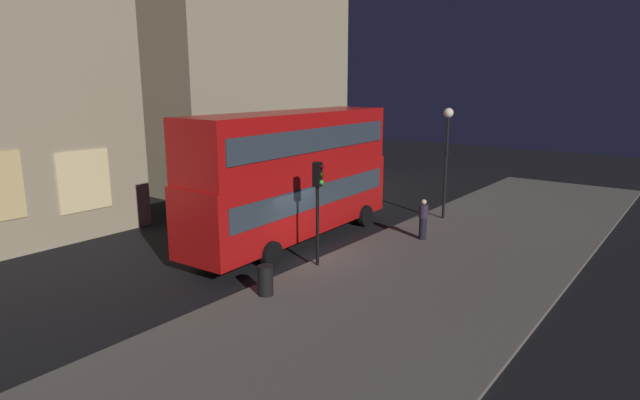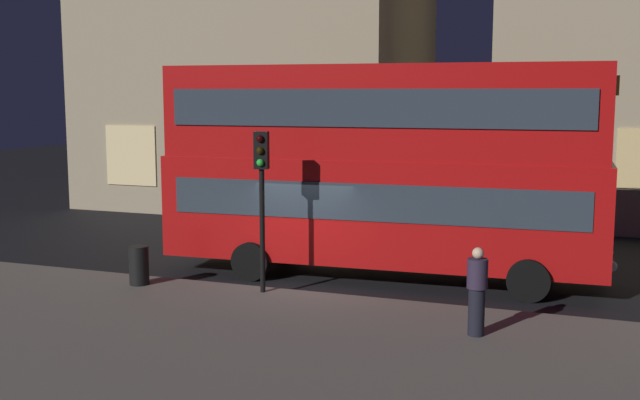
{
  "view_description": "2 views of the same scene",
  "coord_description": "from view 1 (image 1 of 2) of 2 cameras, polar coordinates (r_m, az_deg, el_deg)",
  "views": [
    {
      "loc": [
        -14.33,
        -12.0,
        6.46
      ],
      "look_at": [
        0.82,
        -0.33,
        2.16
      ],
      "focal_mm": 28.94,
      "sensor_mm": 36.0,
      "label": 1
    },
    {
      "loc": [
        6.94,
        -17.3,
        4.74
      ],
      "look_at": [
        0.25,
        0.67,
        2.07
      ],
      "focal_mm": 43.72,
      "sensor_mm": 36.0,
      "label": 2
    }
  ],
  "objects": [
    {
      "name": "pedestrian",
      "position": [
        21.86,
        11.34,
        -2.08
      ],
      "size": [
        0.39,
        0.39,
        1.71
      ],
      "rotation": [
        0.0,
        0.0,
        5.57
      ],
      "color": "black",
      "rests_on": "sidewalk_slab"
    },
    {
      "name": "building_plain_facade",
      "position": [
        35.68,
        -9.26,
        16.63
      ],
      "size": [
        14.21,
        8.23,
        18.06
      ],
      "color": "tan",
      "rests_on": "ground"
    },
    {
      "name": "litter_bin",
      "position": [
        16.07,
        -6.05,
        -8.83
      ],
      "size": [
        0.47,
        0.47,
        0.94
      ],
      "primitive_type": "cylinder",
      "color": "black",
      "rests_on": "sidewalk_slab"
    },
    {
      "name": "ground_plane",
      "position": [
        19.78,
        -2.23,
        -6.42
      ],
      "size": [
        80.0,
        80.0,
        0.0
      ],
      "primitive_type": "plane",
      "color": "black"
    },
    {
      "name": "street_lamp",
      "position": [
        25.09,
        13.87,
        6.3
      ],
      "size": [
        0.46,
        0.46,
        5.28
      ],
      "color": "black",
      "rests_on": "sidewalk_slab"
    },
    {
      "name": "double_decker_bus",
      "position": [
        21.18,
        -2.92,
        3.22
      ],
      "size": [
        11.29,
        3.25,
        5.4
      ],
      "rotation": [
        0.0,
        0.0,
        0.05
      ],
      "color": "#B20F0F",
      "rests_on": "ground"
    },
    {
      "name": "sidewalk_slab",
      "position": [
        17.27,
        10.22,
        -9.3
      ],
      "size": [
        44.0,
        8.04,
        0.12
      ],
      "primitive_type": "cube",
      "color": "#5B564F",
      "rests_on": "ground"
    },
    {
      "name": "traffic_light_near_kerb",
      "position": [
        17.93,
        -0.24,
        0.92
      ],
      "size": [
        0.37,
        0.39,
        3.73
      ],
      "rotation": [
        0.0,
        0.0,
        0.22
      ],
      "color": "black",
      "rests_on": "sidewalk_slab"
    }
  ]
}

